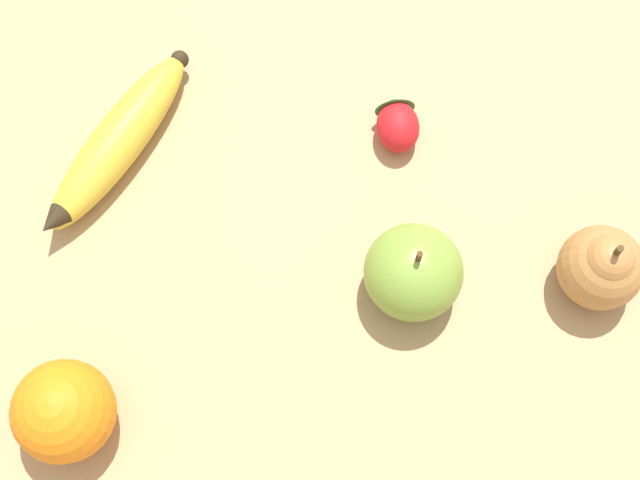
# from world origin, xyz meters

# --- Properties ---
(ground_plane) EXTENTS (3.00, 3.00, 0.00)m
(ground_plane) POSITION_xyz_m (0.00, 0.00, 0.00)
(ground_plane) COLOR tan
(banana) EXTENTS (0.11, 0.19, 0.04)m
(banana) POSITION_xyz_m (-0.06, -0.08, 0.02)
(banana) COLOR gold
(banana) RESTS_ON ground_plane
(orange) EXTENTS (0.08, 0.08, 0.08)m
(orange) POSITION_xyz_m (0.11, -0.22, 0.04)
(orange) COLOR orange
(orange) RESTS_ON ground_plane
(pear) EXTENTS (0.07, 0.07, 0.08)m
(pear) POSITION_xyz_m (0.25, 0.17, 0.04)
(pear) COLOR #B2753D
(pear) RESTS_ON ground_plane
(strawberry) EXTENTS (0.06, 0.05, 0.04)m
(strawberry) POSITION_xyz_m (0.06, 0.12, 0.02)
(strawberry) COLOR red
(strawberry) RESTS_ON ground_plane
(apple) EXTENTS (0.08, 0.08, 0.08)m
(apple) POSITION_xyz_m (0.17, 0.05, 0.03)
(apple) COLOR olive
(apple) RESTS_ON ground_plane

